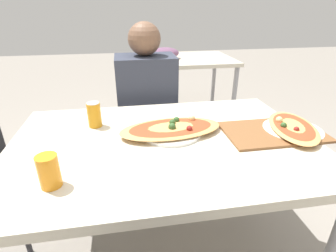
{
  "coord_description": "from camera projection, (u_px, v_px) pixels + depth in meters",
  "views": [
    {
      "loc": [
        -0.16,
        -1.04,
        1.34
      ],
      "look_at": [
        0.02,
        0.02,
        0.83
      ],
      "focal_mm": 28.0,
      "sensor_mm": 36.0,
      "label": 1
    }
  ],
  "objects": [
    {
      "name": "dining_table",
      "position": [
        164.0,
        153.0,
        1.22
      ],
      "size": [
        1.37,
        0.93,
        0.77
      ],
      "color": "beige",
      "rests_on": "ground_plane"
    },
    {
      "name": "chair_far_seated",
      "position": [
        146.0,
        123.0,
        2.01
      ],
      "size": [
        0.4,
        0.4,
        0.91
      ],
      "rotation": [
        0.0,
        0.0,
        3.14
      ],
      "color": "black",
      "rests_on": "ground_plane"
    },
    {
      "name": "person_seated",
      "position": [
        147.0,
        100.0,
        1.82
      ],
      "size": [
        0.39,
        0.3,
        1.24
      ],
      "rotation": [
        0.0,
        0.0,
        3.14
      ],
      "color": "#2D2D38",
      "rests_on": "ground_plane"
    },
    {
      "name": "pizza_main",
      "position": [
        171.0,
        129.0,
        1.25
      ],
      "size": [
        0.51,
        0.29,
        0.06
      ],
      "color": "white",
      "rests_on": "dining_table"
    },
    {
      "name": "soda_can",
      "position": [
        94.0,
        115.0,
        1.3
      ],
      "size": [
        0.07,
        0.07,
        0.12
      ],
      "color": "orange",
      "rests_on": "dining_table"
    },
    {
      "name": "drink_glass",
      "position": [
        49.0,
        171.0,
        0.87
      ],
      "size": [
        0.07,
        0.07,
        0.12
      ],
      "color": "orange",
      "rests_on": "dining_table"
    },
    {
      "name": "serving_tray",
      "position": [
        273.0,
        132.0,
        1.25
      ],
      "size": [
        0.46,
        0.29,
        0.01
      ],
      "color": "brown",
      "rests_on": "dining_table"
    },
    {
      "name": "pizza_second",
      "position": [
        293.0,
        128.0,
        1.26
      ],
      "size": [
        0.31,
        0.43,
        0.06
      ],
      "color": "white",
      "rests_on": "dining_table"
    },
    {
      "name": "background_table",
      "position": [
        180.0,
        63.0,
        2.99
      ],
      "size": [
        1.1,
        0.8,
        0.89
      ],
      "color": "beige",
      "rests_on": "ground_plane"
    }
  ]
}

